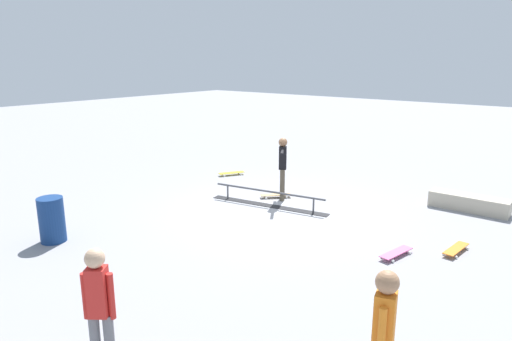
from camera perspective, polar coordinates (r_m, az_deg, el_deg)
ground_plane at (r=10.83m, az=2.64°, el=-5.16°), size 60.00×60.00×0.00m
grind_rail at (r=11.16m, az=1.59°, el=-3.64°), size 3.11×0.77×0.39m
skate_ledge at (r=11.99m, az=25.30°, el=-3.71°), size 1.79×0.50×0.37m
skater_main at (r=11.45m, az=3.39°, el=0.79°), size 0.76×1.14×1.62m
skateboard_main at (r=11.85m, az=2.51°, el=-3.09°), size 0.70×0.72×0.09m
bystander_red_shirt at (r=5.45m, az=-19.18°, el=-16.02°), size 0.33×0.27×1.59m
bystander_orange_shirt at (r=4.78m, az=15.75°, el=-19.84°), size 0.24×0.38×1.65m
loose_skateboard_orange at (r=9.39m, az=23.95°, el=-9.02°), size 0.32×0.82×0.09m
loose_skateboard_yellow at (r=14.11m, az=-3.12°, el=-0.30°), size 0.57×0.79×0.09m
loose_skateboard_pink at (r=8.83m, az=17.29°, el=-9.88°), size 0.38×0.82×0.09m
trash_bin at (r=9.83m, az=-24.40°, el=-5.69°), size 0.49×0.49×0.91m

